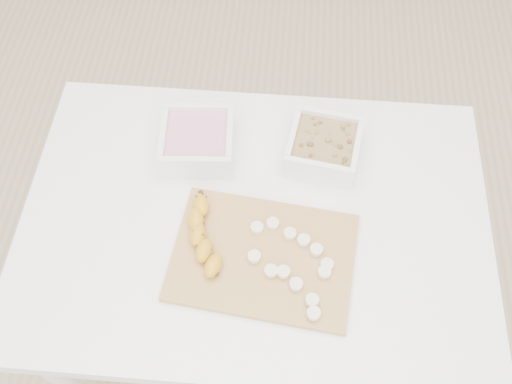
# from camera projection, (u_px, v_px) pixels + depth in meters

# --- Properties ---
(ground) EXTENTS (3.50, 3.50, 0.00)m
(ground) POSITION_uv_depth(u_px,v_px,m) (255.00, 330.00, 1.85)
(ground) COLOR #C6AD89
(ground) RESTS_ON ground
(table) EXTENTS (1.00, 0.70, 0.75)m
(table) POSITION_uv_depth(u_px,v_px,m) (255.00, 239.00, 1.30)
(table) COLOR white
(table) RESTS_ON ground
(bowl_yogurt) EXTENTS (0.17, 0.17, 0.07)m
(bowl_yogurt) POSITION_uv_depth(u_px,v_px,m) (198.00, 141.00, 1.28)
(bowl_yogurt) COLOR white
(bowl_yogurt) RESTS_ON table
(bowl_granola) EXTENTS (0.18, 0.18, 0.07)m
(bowl_granola) POSITION_uv_depth(u_px,v_px,m) (324.00, 147.00, 1.27)
(bowl_granola) COLOR white
(bowl_granola) RESTS_ON table
(cutting_board) EXTENTS (0.39, 0.30, 0.01)m
(cutting_board) POSITION_uv_depth(u_px,v_px,m) (263.00, 257.00, 1.16)
(cutting_board) COLOR tan
(cutting_board) RESTS_ON table
(banana) EXTENTS (0.07, 0.19, 0.03)m
(banana) POSITION_uv_depth(u_px,v_px,m) (204.00, 237.00, 1.16)
(banana) COLOR orange
(banana) RESTS_ON cutting_board
(banana_slices) EXTENTS (0.17, 0.22, 0.02)m
(banana_slices) POSITION_uv_depth(u_px,v_px,m) (294.00, 262.00, 1.14)
(banana_slices) COLOR beige
(banana_slices) RESTS_ON cutting_board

